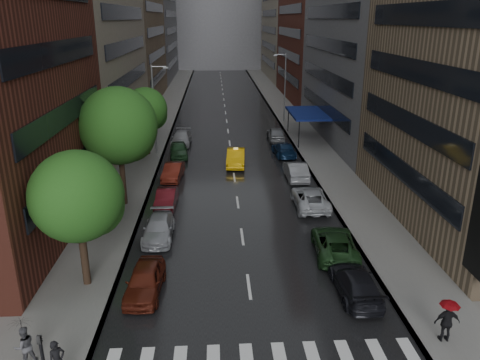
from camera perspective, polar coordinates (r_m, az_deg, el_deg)
name	(u,v)px	position (r m, az deg, el deg)	size (l,w,h in m)	color
ground	(255,335)	(22.24, 1.89, -18.33)	(220.00, 220.00, 0.00)	gray
road	(226,115)	(68.92, -1.73, 7.89)	(14.00, 140.00, 0.01)	black
sidewalk_left	(164,116)	(69.27, -9.26, 7.76)	(4.00, 140.00, 0.15)	gray
sidewalk_right	(287,114)	(69.71, 5.76, 7.99)	(4.00, 140.00, 0.15)	gray
buildings_left	(124,0)	(77.54, -13.96, 20.51)	(8.00, 108.00, 38.00)	maroon
buildings_right	(323,7)	(76.12, 10.11, 20.07)	(8.05, 109.10, 36.00)	#937A5B
building_far	(219,8)	(135.58, -2.62, 20.25)	(40.00, 14.00, 32.00)	slate
tree_near	(77,197)	(24.70, -19.26, -1.92)	(4.68, 4.68, 7.45)	#382619
tree_mid	(118,126)	(34.96, -14.61, 6.39)	(5.64, 5.64, 8.98)	#382619
tree_far	(145,109)	(48.46, -11.46, 8.43)	(4.39, 4.39, 7.00)	#382619
taxi	(236,157)	(45.02, -0.52, 2.77)	(1.69, 4.84, 1.59)	#DEA20B
parked_cars_left	(171,178)	(39.87, -8.36, 0.24)	(2.26, 34.87, 1.52)	#561C11
parked_cars_right	(303,185)	(38.17, 7.70, -0.56)	(2.83, 36.80, 1.60)	black
ped_black_umbrella	(23,338)	(21.63, -24.93, -17.08)	(1.05, 1.01, 2.09)	#525157
ped_red_umbrella	(448,317)	(22.82, 24.00, -15.05)	(1.12, 0.82, 2.01)	black
street_lamp_left	(155,108)	(48.71, -10.37, 8.68)	(1.74, 0.22, 9.00)	gray
street_lamp_right	(284,86)	(63.84, 5.43, 11.35)	(1.74, 0.22, 9.00)	gray
awning	(307,113)	(54.62, 8.22, 8.04)	(4.00, 8.00, 3.12)	navy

